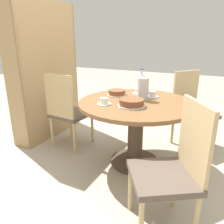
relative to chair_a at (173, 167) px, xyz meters
The scene contains 13 objects.
ground_plane 1.00m from the chair_a, 37.02° to the left, with size 14.00×14.00×0.00m, color #B2A893.
dining_table 0.88m from the chair_a, 37.02° to the left, with size 1.18×1.18×0.70m.
chair_a is the anchor object (origin of this frame).
chair_b 1.45m from the chair_a, ahead, with size 0.59×0.59×0.94m.
chair_c 1.57m from the chair_a, 63.86° to the left, with size 0.45×0.45×0.94m.
bookshelf 2.16m from the chair_a, 64.17° to the left, with size 1.06×0.28×1.77m.
coffee_pot 0.99m from the chair_a, 32.20° to the left, with size 0.11×0.11×0.27m.
water_bottle 1.12m from the chair_a, 31.58° to the left, with size 0.08×0.08×0.31m.
cake_main 0.77m from the chair_a, 44.61° to the left, with size 0.26×0.26×0.07m.
cake_second 1.19m from the chair_a, 44.22° to the left, with size 0.22×0.22×0.06m.
cup_a 0.93m from the chair_a, 59.32° to the left, with size 0.14×0.14×0.07m.
cup_b 1.22m from the chair_a, 31.59° to the left, with size 0.14×0.14×0.07m.
cup_c 1.06m from the chair_a, 24.96° to the left, with size 0.14×0.14×0.07m.
Camera 1 is at (-2.02, -0.73, 1.30)m, focal length 35.00 mm.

